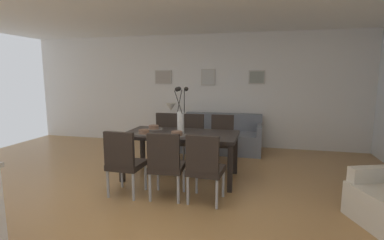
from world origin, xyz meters
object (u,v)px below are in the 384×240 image
dining_chair_mid_left (205,165)px  side_table (171,136)px  dining_chair_near_right (165,135)px  bowl_far_left (177,133)px  bowl_near_right (154,127)px  dining_table (181,138)px  bowl_near_left (144,131)px  table_lamp (171,109)px  centerpiece_vase (181,115)px  sofa (221,138)px  dining_chair_far_right (192,136)px  framed_picture_right (257,77)px  dining_chair_near_left (124,160)px  framed_picture_left (163,77)px  dining_chair_far_left (166,162)px  dining_chair_mid_right (222,137)px  framed_picture_center (208,77)px

dining_chair_mid_left → side_table: bearing=116.3°
dining_chair_near_right → bowl_far_left: dining_chair_near_right is taller
bowl_near_right → side_table: bearing=97.8°
dining_table → bowl_near_right: bearing=159.1°
bowl_near_left → table_lamp: table_lamp is taller
centerpiece_vase → sofa: centerpiece_vase is taller
dining_chair_mid_left → bowl_near_left: 1.30m
dining_chair_far_right → table_lamp: size_ratio=1.80×
framed_picture_right → dining_chair_mid_left: bearing=-99.8°
table_lamp → dining_chair_near_left: bearing=-85.6°
dining_chair_far_right → bowl_near_right: (-0.51, -0.63, 0.27)m
bowl_near_left → framed_picture_right: size_ratio=0.47×
centerpiece_vase → framed_picture_left: (-1.11, 2.33, 0.59)m
bowl_far_left → sofa: (0.40, 2.06, -0.50)m
bowl_near_right → sofa: size_ratio=0.10×
bowl_far_left → dining_chair_far_left: bearing=-86.9°
dining_chair_far_left → bowl_far_left: size_ratio=5.41×
dining_chair_mid_right → sofa: dining_chair_mid_right is taller
table_lamp → framed_picture_center: bearing=33.1°
dining_chair_far_right → framed_picture_center: 1.86m
table_lamp → framed_picture_right: framed_picture_right is taller
dining_chair_mid_left → side_table: 3.00m
dining_chair_mid_left → framed_picture_left: (-1.67, 3.17, 1.10)m
bowl_near_left → framed_picture_left: (-0.57, 2.54, 0.83)m
centerpiece_vase → bowl_near_left: bearing=-159.0°
bowl_far_left → sofa: size_ratio=0.10×
centerpiece_vase → bowl_near_left: centerpiece_vase is taller
dining_chair_mid_right → bowl_far_left: (-0.54, -1.08, 0.27)m
bowl_near_left → dining_chair_far_right: bearing=63.9°
dining_chair_near_right → centerpiece_vase: size_ratio=1.25×
bowl_near_left → bowl_far_left: 0.54m
dining_chair_mid_right → bowl_near_right: dining_chair_mid_right is taller
dining_chair_mid_right → table_lamp: table_lamp is taller
dining_chair_near_right → bowl_far_left: size_ratio=5.41×
bowl_near_right → table_lamp: (-0.22, 1.63, 0.11)m
bowl_far_left → dining_chair_far_right: bearing=91.5°
table_lamp → framed_picture_left: (-0.35, 0.50, 0.72)m
dining_chair_far_right → table_lamp: table_lamp is taller
dining_table → framed_picture_right: (1.11, 2.33, 0.95)m
dining_chair_near_left → framed_picture_left: bearing=99.8°
dining_chair_mid_left → centerpiece_vase: (-0.56, 0.84, 0.51)m
dining_chair_mid_right → bowl_far_left: size_ratio=5.41×
bowl_near_left → bowl_near_right: same height
bowl_far_left → side_table: (-0.76, 2.04, -0.52)m
bowl_near_left → sofa: size_ratio=0.10×
framed_picture_center → framed_picture_right: size_ratio=1.06×
dining_table → dining_chair_near_left: (-0.55, -0.88, -0.15)m
dining_chair_mid_left → sofa: 2.71m
dining_chair_mid_left → table_lamp: 3.01m
bowl_near_right → framed_picture_right: 2.82m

